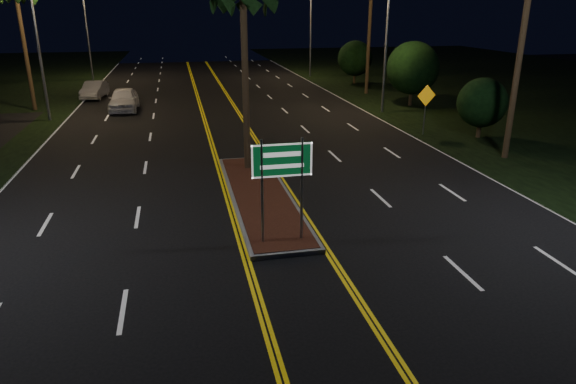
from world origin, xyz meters
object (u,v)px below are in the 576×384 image
object	(u,v)px
streetlight_left_mid	(42,28)
streetlight_right_mid	(382,27)
shrub_near	(482,103)
car_near	(123,97)
streetlight_right_far	(307,20)
car_far	(94,88)
warning_sign	(426,102)
highway_sign	(282,170)
shrub_far	(355,58)
shrub_mid	(413,68)
median_island	(260,196)
streetlight_left_far	(90,20)

from	to	relation	value
streetlight_left_mid	streetlight_right_mid	bearing A→B (deg)	-5.38
shrub_near	car_near	distance (m)	23.63
streetlight_right_far	shrub_near	bearing A→B (deg)	-84.11
car_far	warning_sign	world-z (taller)	warning_sign
highway_sign	shrub_near	size ratio (longest dim) A/B	0.97
streetlight_right_far	shrub_far	xyz separation A→B (m)	(3.19, -6.00, -3.32)
highway_sign	shrub_mid	size ratio (longest dim) A/B	0.69
highway_sign	warning_sign	distance (m)	16.52
streetlight_right_mid	shrub_mid	bearing A→B (deg)	30.56
streetlight_left_mid	car_far	size ratio (longest dim) A/B	1.95
streetlight_right_far	streetlight_left_mid	bearing A→B (deg)	-139.70
streetlight_left_mid	shrub_near	xyz separation A→B (m)	(24.11, -10.00, -3.71)
car_near	warning_sign	xyz separation A→B (m)	(17.35, -11.17, 0.95)
highway_sign	shrub_mid	distance (m)	25.41
streetlight_right_mid	shrub_near	size ratio (longest dim) A/B	2.73
streetlight_left_mid	shrub_mid	bearing A→B (deg)	0.00
shrub_far	warning_sign	xyz separation A→B (m)	(-3.00, -20.71, -0.48)
shrub_near	median_island	bearing A→B (deg)	-152.59
streetlight_left_far	warning_sign	xyz separation A→B (m)	(21.41, -28.71, -3.80)
shrub_near	streetlight_right_mid	bearing A→B (deg)	109.84
streetlight_right_far	warning_sign	xyz separation A→B (m)	(0.19, -26.71, -3.80)
highway_sign	shrub_mid	xyz separation A→B (m)	(14.00, 21.20, 0.32)
median_island	car_far	xyz separation A→B (m)	(-9.28, 25.34, 0.69)
streetlight_right_far	shrub_near	world-z (taller)	streetlight_right_far
streetlight_right_far	shrub_mid	xyz separation A→B (m)	(3.39, -18.00, -2.93)
median_island	car_near	size ratio (longest dim) A/B	1.87
streetlight_left_mid	streetlight_right_mid	size ratio (longest dim) A/B	1.00
streetlight_right_mid	car_far	world-z (taller)	streetlight_right_mid
streetlight_left_far	car_near	distance (m)	18.62
streetlight_left_far	warning_sign	world-z (taller)	streetlight_left_far
highway_sign	shrub_near	xyz separation A→B (m)	(13.50, 11.20, -0.46)
car_near	highway_sign	bearing A→B (deg)	-73.65
streetlight_left_mid	shrub_near	world-z (taller)	streetlight_left_mid
streetlight_left_far	shrub_near	xyz separation A→B (m)	(24.11, -30.00, -3.71)
shrub_near	shrub_mid	xyz separation A→B (m)	(0.50, 10.00, 0.78)
shrub_far	highway_sign	bearing A→B (deg)	-112.57
median_island	highway_sign	bearing A→B (deg)	-90.00
median_island	shrub_far	bearing A→B (deg)	64.55
shrub_mid	median_island	bearing A→B (deg)	-129.47
streetlight_right_far	shrub_far	world-z (taller)	streetlight_right_far
median_island	shrub_far	distance (m)	32.19
highway_sign	streetlight_left_mid	size ratio (longest dim) A/B	0.36
highway_sign	warning_sign	size ratio (longest dim) A/B	1.14
highway_sign	shrub_far	bearing A→B (deg)	67.43
median_island	streetlight_left_mid	world-z (taller)	streetlight_left_mid
streetlight_left_mid	car_far	distance (m)	9.76
car_near	warning_sign	bearing A→B (deg)	-31.89
highway_sign	shrub_near	bearing A→B (deg)	39.69
shrub_near	shrub_far	xyz separation A→B (m)	(0.30, 22.00, 0.39)
shrub_near	car_far	xyz separation A→B (m)	(-22.78, 18.34, -1.18)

